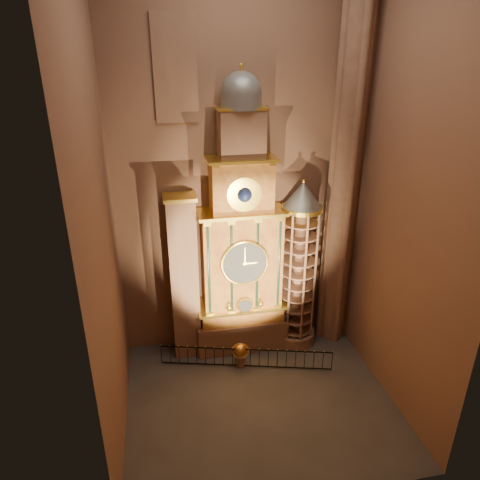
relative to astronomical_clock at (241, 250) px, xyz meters
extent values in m
plane|color=#383330|center=(0.00, -4.96, -6.68)|extent=(14.00, 14.00, 0.00)
plane|color=#855F48|center=(0.00, 1.04, 4.32)|extent=(22.00, 0.00, 22.00)
plane|color=#855F48|center=(-7.00, -4.96, 4.32)|extent=(0.00, 22.00, 22.00)
plane|color=#855F48|center=(7.00, -4.96, 4.32)|extent=(0.00, 22.00, 22.00)
cube|color=#8C634C|center=(0.00, 0.04, -5.68)|extent=(5.60, 2.20, 2.00)
cube|color=brown|center=(0.00, 0.04, -4.18)|extent=(5.00, 2.00, 1.00)
cube|color=#FFD84B|center=(0.00, -0.01, -3.63)|extent=(5.40, 2.30, 0.18)
cube|color=brown|center=(0.00, 0.04, -0.68)|extent=(4.60, 2.00, 6.00)
cylinder|color=black|center=(-2.05, -0.82, -0.68)|extent=(0.32, 0.32, 5.60)
cylinder|color=black|center=(-0.75, -0.82, -0.68)|extent=(0.32, 0.32, 5.60)
cylinder|color=black|center=(0.75, -0.82, -0.68)|extent=(0.32, 0.32, 5.60)
cylinder|color=black|center=(2.05, -0.82, -0.68)|extent=(0.32, 0.32, 5.60)
cube|color=#FFD84B|center=(0.00, -0.01, 2.37)|extent=(5.00, 2.25, 0.18)
cylinder|color=#2D3033|center=(0.00, -0.97, -0.38)|extent=(2.60, 0.12, 2.60)
torus|color=#FFD84B|center=(0.00, -1.02, -0.38)|extent=(2.80, 0.16, 2.80)
cylinder|color=#FFD84B|center=(0.00, -1.12, -3.08)|extent=(0.90, 0.10, 0.90)
sphere|color=#FFD84B|center=(-0.95, -1.07, -3.13)|extent=(0.36, 0.36, 0.36)
sphere|color=#FFD84B|center=(0.95, -1.07, -3.13)|extent=(0.36, 0.36, 0.36)
cube|color=brown|center=(0.00, 0.04, 3.82)|extent=(3.40, 1.80, 3.00)
sphere|color=#0C0D40|center=(0.00, -0.87, 3.62)|extent=(0.80, 0.80, 0.80)
cube|color=#FFD84B|center=(0.00, -0.01, 5.37)|extent=(3.80, 2.00, 0.15)
cube|color=#8C634C|center=(0.00, 0.04, 6.62)|extent=(2.40, 1.60, 2.60)
sphere|color=slate|center=(0.00, 0.04, 8.72)|extent=(2.10, 2.10, 2.10)
cylinder|color=#FFD84B|center=(0.00, 0.04, 9.62)|extent=(0.14, 0.14, 0.80)
cube|color=#8C634C|center=(-3.40, 0.04, -1.68)|extent=(1.60, 1.40, 10.00)
cube|color=#FFD84B|center=(-3.40, -0.38, -3.68)|extent=(1.35, 0.10, 2.10)
cube|color=#4F1715|center=(-3.40, -0.44, -3.68)|extent=(1.05, 0.04, 1.75)
cube|color=#FFD84B|center=(-3.40, -0.38, -1.08)|extent=(1.35, 0.10, 2.10)
cube|color=#4F1715|center=(-3.40, -0.44, -1.08)|extent=(1.05, 0.04, 1.75)
cube|color=#FFD84B|center=(-3.40, -0.38, 1.52)|extent=(1.35, 0.10, 2.10)
cube|color=#4F1715|center=(-3.40, -0.44, 1.52)|extent=(1.05, 0.04, 1.75)
cube|color=#FFD84B|center=(-3.40, 0.04, 3.42)|extent=(1.80, 1.60, 0.20)
cylinder|color=#8C634C|center=(3.50, -0.26, -6.28)|extent=(2.50, 2.50, 0.80)
cylinder|color=#8C634C|center=(3.50, -0.26, -1.78)|extent=(0.70, 0.70, 8.20)
cylinder|color=#FFD84B|center=(3.50, -0.26, 2.42)|extent=(2.40, 2.40, 0.25)
cone|color=slate|center=(3.50, -0.26, 3.22)|extent=(2.30, 2.30, 1.50)
sphere|color=#FFD84B|center=(3.50, -0.26, 4.02)|extent=(0.20, 0.20, 0.20)
cylinder|color=#8C634C|center=(6.10, 0.04, 4.32)|extent=(1.60, 1.60, 22.00)
cylinder|color=#8C634C|center=(6.90, 0.04, 4.32)|extent=(0.44, 0.44, 22.00)
cylinder|color=#8C634C|center=(5.30, 0.04, 4.32)|extent=(0.44, 0.44, 22.00)
cylinder|color=#8C634C|center=(6.10, 0.84, 4.32)|extent=(0.44, 0.44, 22.00)
cylinder|color=#8C634C|center=(6.10, -0.76, 4.32)|extent=(0.44, 0.44, 22.00)
cube|color=navy|center=(-3.20, 0.98, 9.82)|extent=(2.00, 0.10, 5.00)
cube|color=#8C634C|center=(-3.20, 0.92, 9.82)|extent=(2.20, 0.06, 5.20)
cylinder|color=#8C634C|center=(-0.45, -2.01, -6.35)|extent=(0.56, 0.56, 0.65)
sphere|color=#AF7431|center=(-0.45, -2.01, -5.61)|extent=(0.84, 0.84, 0.84)
torus|color=#AF7431|center=(-0.45, -2.01, -5.61)|extent=(1.18, 1.13, 0.45)
cube|color=black|center=(-0.17, -2.24, -5.38)|extent=(9.78, 2.66, 0.05)
cube|color=black|center=(-0.17, -2.24, -6.57)|extent=(9.78, 2.66, 0.05)
camera|label=1|loc=(-4.57, -22.29, 10.31)|focal=32.00mm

